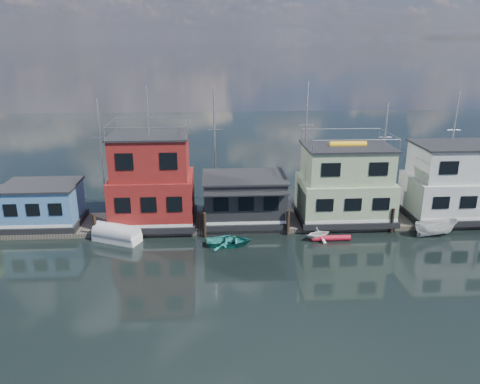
{
  "coord_description": "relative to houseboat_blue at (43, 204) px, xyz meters",
  "views": [
    {
      "loc": [
        -3.22,
        -27.07,
        15.89
      ],
      "look_at": [
        -0.87,
        12.0,
        3.0
      ],
      "focal_mm": 35.0,
      "sensor_mm": 36.0,
      "label": 1
    }
  ],
  "objects": [
    {
      "name": "pilings",
      "position": [
        17.67,
        -2.8,
        -1.11
      ],
      "size": [
        42.28,
        0.28,
        2.2
      ],
      "color": "#2D2116",
      "rests_on": "ground"
    },
    {
      "name": "houseboat_white",
      "position": [
        36.5,
        0.0,
        1.33
      ],
      "size": [
        8.4,
        5.9,
        6.66
      ],
      "color": "black",
      "rests_on": "dock"
    },
    {
      "name": "houseboat_blue",
      "position": [
        0.0,
        0.0,
        0.0
      ],
      "size": [
        6.4,
        4.9,
        3.66
      ],
      "color": "black",
      "rests_on": "dock"
    },
    {
      "name": "dinghy_teal",
      "position": [
        15.95,
        -4.64,
        -1.83
      ],
      "size": [
        3.65,
        2.62,
        0.75
      ],
      "primitive_type": "imported",
      "rotation": [
        0.0,
        0.0,
        1.58
      ],
      "color": "teal",
      "rests_on": "ground"
    },
    {
      "name": "houseboat_red",
      "position": [
        9.5,
        0.0,
        1.9
      ],
      "size": [
        7.4,
        5.9,
        11.86
      ],
      "color": "black",
      "rests_on": "dock"
    },
    {
      "name": "dock",
      "position": [
        18.0,
        0.0,
        -2.01
      ],
      "size": [
        48.0,
        5.0,
        0.4
      ],
      "primitive_type": "cube",
      "color": "#595147",
      "rests_on": "ground"
    },
    {
      "name": "ground",
      "position": [
        18.0,
        -12.0,
        -2.21
      ],
      "size": [
        160.0,
        160.0,
        0.0
      ],
      "primitive_type": "plane",
      "color": "black",
      "rests_on": "ground"
    },
    {
      "name": "red_kayak",
      "position": [
        24.41,
        -4.2,
        -1.97
      ],
      "size": [
        3.2,
        0.49,
        0.47
      ],
      "primitive_type": "cylinder",
      "rotation": [
        0.0,
        1.57,
        0.01
      ],
      "color": "#B61327",
      "rests_on": "ground"
    },
    {
      "name": "tarp_runabout",
      "position": [
        6.79,
        -3.19,
        -1.61
      ],
      "size": [
        4.21,
        3.0,
        1.59
      ],
      "rotation": [
        0.0,
        0.0,
        -0.42
      ],
      "color": "white",
      "rests_on": "ground"
    },
    {
      "name": "dinghy_white",
      "position": [
        23.35,
        -4.0,
        -1.63
      ],
      "size": [
        2.69,
        2.51,
        1.15
      ],
      "primitive_type": "imported",
      "rotation": [
        0.0,
        0.0,
        1.91
      ],
      "color": "white",
      "rests_on": "ground"
    },
    {
      "name": "motorboat",
      "position": [
        33.39,
        -3.76,
        -1.47
      ],
      "size": [
        3.92,
        1.79,
        1.47
      ],
      "primitive_type": "imported",
      "rotation": [
        0.0,
        0.0,
        1.67
      ],
      "color": "silver",
      "rests_on": "ground"
    },
    {
      "name": "houseboat_green",
      "position": [
        26.5,
        0.0,
        1.34
      ],
      "size": [
        8.4,
        5.9,
        7.03
      ],
      "color": "black",
      "rests_on": "dock"
    },
    {
      "name": "houseboat_dark",
      "position": [
        17.5,
        -0.02,
        0.21
      ],
      "size": [
        7.4,
        6.1,
        4.06
      ],
      "color": "black",
      "rests_on": "dock"
    },
    {
      "name": "background_masts",
      "position": [
        22.76,
        6.0,
        3.35
      ],
      "size": [
        36.4,
        0.16,
        12.0
      ],
      "color": "silver",
      "rests_on": "ground"
    }
  ]
}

